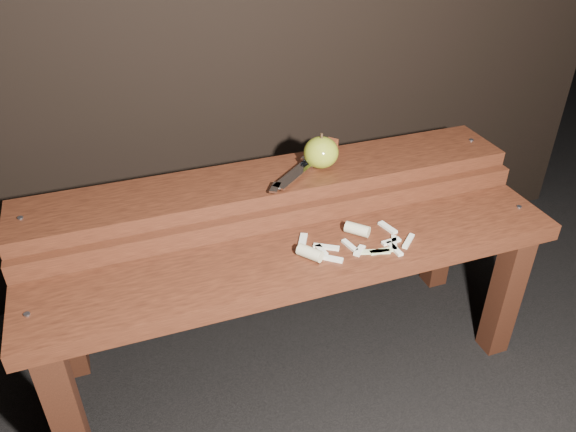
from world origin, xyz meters
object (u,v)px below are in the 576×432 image
object	(u,v)px
knife	(315,157)
apple	(321,152)
bench_front_tier	(306,281)
bench_rear_tier	(274,206)

from	to	relation	value
knife	apple	bearing A→B (deg)	-83.73
bench_front_tier	knife	distance (m)	0.33
apple	knife	xyz separation A→B (m)	(-0.00, 0.03, -0.03)
bench_front_tier	bench_rear_tier	world-z (taller)	bench_rear_tier
apple	bench_front_tier	bearing A→B (deg)	-118.25
bench_rear_tier	bench_front_tier	bearing A→B (deg)	-90.00
knife	bench_front_tier	bearing A→B (deg)	-115.02
bench_rear_tier	knife	bearing A→B (deg)	15.08
bench_front_tier	apple	bearing A→B (deg)	61.75
bench_front_tier	knife	world-z (taller)	knife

